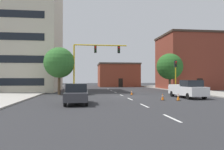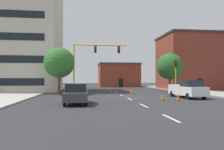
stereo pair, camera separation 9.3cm
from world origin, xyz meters
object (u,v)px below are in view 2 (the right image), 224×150
pickup_truck_white (187,89)px  traffic_cone_roadside_b (132,93)px  traffic_cone_roadside_a (162,97)px  sedan_dark_gray_near_left (76,94)px  traffic_signal_gantry (81,78)px  traffic_cone_roadside_c (178,97)px  traffic_light_pole_right (176,69)px  tree_right_mid (170,66)px  tree_left_near (59,63)px

pickup_truck_white → traffic_cone_roadside_b: pickup_truck_white is taller
traffic_cone_roadside_a → sedan_dark_gray_near_left: bearing=-165.5°
traffic_signal_gantry → traffic_cone_roadside_b: traffic_signal_gantry is taller
traffic_signal_gantry → traffic_cone_roadside_c: (9.53, -9.43, -1.81)m
traffic_signal_gantry → traffic_cone_roadside_a: (8.19, -8.79, -1.86)m
traffic_light_pole_right → tree_right_mid: 4.12m
traffic_cone_roadside_b → sedan_dark_gray_near_left: bearing=-126.5°
traffic_signal_gantry → sedan_dark_gray_near_left: (-0.20, -10.96, -1.30)m
tree_right_mid → tree_left_near: 17.91m
pickup_truck_white → sedan_dark_gray_near_left: pickup_truck_white is taller
pickup_truck_white → traffic_cone_roadside_a: bearing=-149.4°
sedan_dark_gray_near_left → traffic_cone_roadside_a: 8.69m
traffic_cone_roadside_a → traffic_cone_roadside_c: bearing=-25.4°
pickup_truck_white → traffic_cone_roadside_b: bearing=137.8°
tree_left_near → traffic_cone_roadside_c: bearing=-37.7°
traffic_light_pole_right → traffic_cone_roadside_c: 11.30m
tree_left_near → tree_right_mid: bearing=14.1°
tree_right_mid → traffic_cone_roadside_a: 15.25m
traffic_signal_gantry → tree_left_near: bearing=175.4°
sedan_dark_gray_near_left → traffic_cone_roadside_a: bearing=14.5°
traffic_cone_roadside_b → tree_left_near: bearing=167.9°
tree_right_mid → tree_left_near: bearing=-165.9°
traffic_cone_roadside_a → traffic_cone_roadside_b: size_ratio=1.06×
tree_left_near → sedan_dark_gray_near_left: bearing=-76.1°
traffic_signal_gantry → tree_left_near: traffic_signal_gantry is taller
traffic_cone_roadside_b → traffic_light_pole_right: bearing=18.7°
tree_left_near → traffic_signal_gantry: bearing=-4.6°
traffic_cone_roadside_a → traffic_cone_roadside_b: bearing=103.1°
pickup_truck_white → sedan_dark_gray_near_left: bearing=-160.2°
tree_right_mid → traffic_cone_roadside_c: (-4.86, -14.03, -3.79)m
traffic_signal_gantry → traffic_cone_roadside_a: traffic_signal_gantry is taller
sedan_dark_gray_near_left → traffic_cone_roadside_c: sedan_dark_gray_near_left is taller
tree_left_near → pickup_truck_white: tree_left_near is taller
tree_left_near → traffic_cone_roadside_c: size_ratio=8.43×
traffic_signal_gantry → traffic_light_pole_right: (13.67, 0.60, 1.34)m
tree_right_mid → traffic_signal_gantry: bearing=-162.3°
traffic_signal_gantry → traffic_cone_roadside_b: 7.07m
traffic_signal_gantry → sedan_dark_gray_near_left: traffic_signal_gantry is taller
tree_left_near → traffic_cone_roadside_b: 10.55m
traffic_cone_roadside_a → tree_left_near: bearing=141.0°
pickup_truck_white → tree_left_near: bearing=155.2°
tree_left_near → pickup_truck_white: 16.69m
pickup_truck_white → traffic_cone_roadside_c: (-2.35, -2.81, -0.60)m
tree_right_mid → sedan_dark_gray_near_left: bearing=-133.1°
sedan_dark_gray_near_left → traffic_light_pole_right: bearing=39.8°
traffic_light_pole_right → traffic_cone_roadside_b: 8.16m
traffic_light_pole_right → pickup_truck_white: bearing=-104.0°
traffic_signal_gantry → traffic_light_pole_right: 13.75m
traffic_light_pole_right → sedan_dark_gray_near_left: size_ratio=1.06×
tree_left_near → traffic_cone_roadside_c: (12.50, -9.67, -3.94)m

